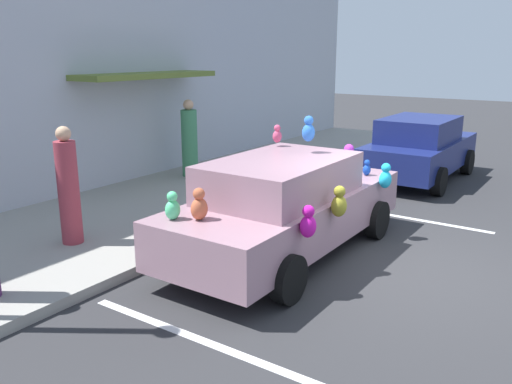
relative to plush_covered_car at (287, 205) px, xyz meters
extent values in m
plane|color=#2D2D30|center=(0.41, -1.71, -0.80)|extent=(60.00, 60.00, 0.00)
cube|color=gray|center=(0.41, 3.29, -0.72)|extent=(24.00, 4.00, 0.15)
cube|color=#B2B7C1|center=(0.41, 5.44, 2.40)|extent=(24.00, 0.30, 6.40)
cube|color=olive|center=(1.95, 4.89, 1.75)|extent=(3.60, 1.10, 0.12)
cube|color=silver|center=(2.88, -0.71, -0.80)|extent=(0.12, 3.60, 0.01)
cube|color=silver|center=(-2.72, -0.71, -0.80)|extent=(0.12, 3.60, 0.01)
cube|color=gray|center=(0.05, 0.01, -0.16)|extent=(4.70, 1.75, 0.68)
cube|color=gray|center=(-0.18, 0.01, 0.46)|extent=(2.44, 1.54, 0.56)
cylinder|color=black|center=(1.51, 0.88, -0.48)|extent=(0.64, 0.22, 0.64)
cylinder|color=black|center=(1.51, -0.87, -0.48)|extent=(0.64, 0.22, 0.64)
cylinder|color=black|center=(-1.40, 0.88, -0.48)|extent=(0.64, 0.22, 0.64)
cylinder|color=black|center=(-1.40, -0.87, -0.48)|extent=(0.64, 0.22, 0.64)
ellipsoid|color=#CD17A1|center=(-1.10, -0.97, 0.14)|extent=(0.24, 0.20, 0.29)
sphere|color=#CD17A1|center=(-1.10, -0.97, 0.34)|extent=(0.16, 0.16, 0.16)
ellipsoid|color=olive|center=(-0.23, -0.98, 0.20)|extent=(0.26, 0.21, 0.30)
sphere|color=olive|center=(-0.23, -0.98, 0.41)|extent=(0.16, 0.16, 0.16)
ellipsoid|color=#19AB7E|center=(1.41, 0.48, 0.28)|extent=(0.16, 0.13, 0.19)
sphere|color=#19AB7E|center=(1.41, 0.48, 0.41)|extent=(0.10, 0.10, 0.10)
ellipsoid|color=#C25E3B|center=(-1.75, 0.25, 0.33)|extent=(0.24, 0.20, 0.29)
sphere|color=#C25E3B|center=(-1.75, 0.25, 0.53)|extent=(0.15, 0.15, 0.15)
ellipsoid|color=#C838D9|center=(1.98, -0.10, 0.35)|extent=(0.28, 0.23, 0.33)
sphere|color=#C838D9|center=(1.98, -0.10, 0.58)|extent=(0.18, 0.18, 0.18)
ellipsoid|color=yellow|center=(2.17, -0.17, 0.28)|extent=(0.17, 0.14, 0.20)
sphere|color=yellow|center=(2.17, -0.17, 0.42)|extent=(0.11, 0.11, 0.11)
ellipsoid|color=#54DF8F|center=(-1.93, 0.54, 0.31)|extent=(0.22, 0.18, 0.25)
sphere|color=#54DF8F|center=(-1.93, 0.54, 0.49)|extent=(0.14, 0.14, 0.14)
ellipsoid|color=#D5486F|center=(0.69, 0.62, 0.91)|extent=(0.17, 0.14, 0.20)
sphere|color=#D5486F|center=(0.69, 0.62, 1.05)|extent=(0.11, 0.11, 0.11)
ellipsoid|color=#1540AF|center=(1.81, -0.52, 0.28)|extent=(0.16, 0.13, 0.19)
sphere|color=#1540AF|center=(1.81, -0.52, 0.41)|extent=(0.10, 0.10, 0.10)
ellipsoid|color=#1FB8E7|center=(1.52, -0.97, 0.23)|extent=(0.24, 0.20, 0.29)
sphere|color=#1FB8E7|center=(1.52, -0.97, 0.42)|extent=(0.15, 0.15, 0.15)
ellipsoid|color=blue|center=(0.48, -0.08, 1.06)|extent=(0.23, 0.19, 0.27)
sphere|color=blue|center=(0.48, -0.08, 1.24)|extent=(0.15, 0.15, 0.15)
ellipsoid|color=teal|center=(1.34, -0.11, 0.32)|extent=(0.23, 0.18, 0.27)
sphere|color=teal|center=(1.34, -0.11, 0.50)|extent=(0.14, 0.14, 0.14)
cube|color=navy|center=(6.13, -0.12, -0.16)|extent=(4.11, 1.69, 0.68)
cube|color=navy|center=(5.92, -0.12, 0.46)|extent=(2.14, 1.49, 0.56)
cylinder|color=black|center=(7.40, 0.73, -0.48)|extent=(0.64, 0.22, 0.64)
cylinder|color=black|center=(7.40, -0.96, -0.48)|extent=(0.64, 0.22, 0.64)
cylinder|color=black|center=(4.85, 0.73, -0.48)|extent=(0.64, 0.22, 0.64)
cylinder|color=black|center=(4.85, -0.96, -0.48)|extent=(0.64, 0.22, 0.64)
ellipsoid|color=beige|center=(2.33, 2.24, -0.41)|extent=(0.39, 0.32, 0.48)
sphere|color=beige|center=(2.33, 2.24, -0.06)|extent=(0.27, 0.27, 0.27)
sphere|color=beige|center=(2.23, 2.24, 0.03)|extent=(0.11, 0.11, 0.11)
sphere|color=beige|center=(2.43, 2.24, 0.03)|extent=(0.11, 0.11, 0.11)
cylinder|color=#963441|center=(-1.79, 2.84, 0.16)|extent=(0.32, 0.32, 1.61)
sphere|color=tan|center=(-1.79, 2.84, 1.07)|extent=(0.23, 0.23, 0.23)
cylinder|color=#3F8559|center=(2.77, 4.38, 0.14)|extent=(0.38, 0.38, 1.59)
sphere|color=tan|center=(2.77, 4.38, 1.06)|extent=(0.25, 0.25, 0.25)
camera|label=1|loc=(-6.65, -3.96, 2.26)|focal=37.04mm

